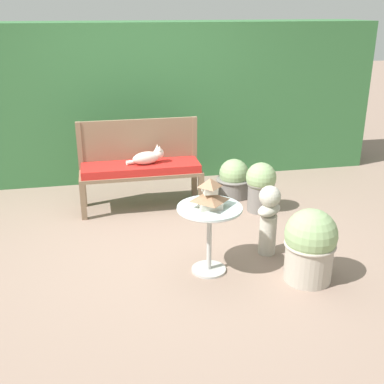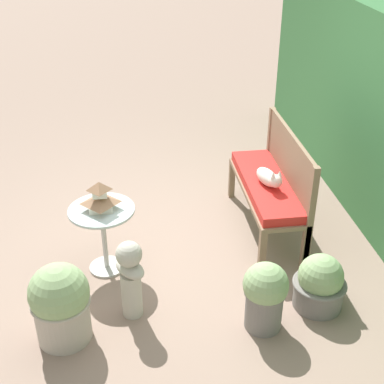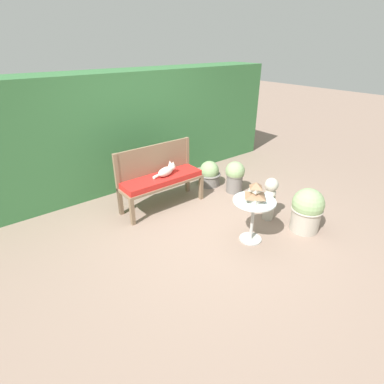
{
  "view_description": "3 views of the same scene",
  "coord_description": "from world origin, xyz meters",
  "px_view_note": "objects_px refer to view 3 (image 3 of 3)",
  "views": [
    {
      "loc": [
        -0.62,
        -4.29,
        2.24
      ],
      "look_at": [
        0.26,
        0.02,
        0.52
      ],
      "focal_mm": 45.0,
      "sensor_mm": 36.0,
      "label": 1
    },
    {
      "loc": [
        4.19,
        -0.37,
        3.0
      ],
      "look_at": [
        0.15,
        0.18,
        0.65
      ],
      "focal_mm": 50.0,
      "sensor_mm": 36.0,
      "label": 2
    },
    {
      "loc": [
        -2.49,
        -2.81,
        2.49
      ],
      "look_at": [
        -0.05,
        0.29,
        0.5
      ],
      "focal_mm": 28.0,
      "sensor_mm": 36.0,
      "label": 3
    }
  ],
  "objects_px": {
    "patio_table": "(253,209)",
    "potted_plant_patio_mid": "(209,174)",
    "cat": "(167,171)",
    "pagoda_birdhouse": "(255,193)",
    "garden_bust": "(270,196)",
    "potted_plant_table_far": "(235,176)",
    "potted_plant_bench_right": "(307,210)",
    "garden_bench": "(162,181)"
  },
  "relations": [
    {
      "from": "cat",
      "to": "potted_plant_table_far",
      "type": "relative_size",
      "value": 0.76
    },
    {
      "from": "garden_bench",
      "to": "pagoda_birdhouse",
      "type": "bearing_deg",
      "value": -74.37
    },
    {
      "from": "pagoda_birdhouse",
      "to": "cat",
      "type": "bearing_deg",
      "value": 102.55
    },
    {
      "from": "cat",
      "to": "potted_plant_bench_right",
      "type": "relative_size",
      "value": 0.68
    },
    {
      "from": "cat",
      "to": "potted_plant_bench_right",
      "type": "distance_m",
      "value": 2.21
    },
    {
      "from": "potted_plant_bench_right",
      "to": "potted_plant_table_far",
      "type": "bearing_deg",
      "value": 86.69
    },
    {
      "from": "garden_bust",
      "to": "potted_plant_patio_mid",
      "type": "distance_m",
      "value": 1.51
    },
    {
      "from": "garden_bench",
      "to": "pagoda_birdhouse",
      "type": "distance_m",
      "value": 1.64
    },
    {
      "from": "garden_bench",
      "to": "pagoda_birdhouse",
      "type": "xyz_separation_m",
      "value": [
        0.44,
        -1.56,
        0.28
      ]
    },
    {
      "from": "potted_plant_table_far",
      "to": "garden_bust",
      "type": "bearing_deg",
      "value": -105.21
    },
    {
      "from": "garden_bench",
      "to": "cat",
      "type": "bearing_deg",
      "value": -6.1
    },
    {
      "from": "cat",
      "to": "garden_bust",
      "type": "distance_m",
      "value": 1.67
    },
    {
      "from": "potted_plant_bench_right",
      "to": "cat",
      "type": "bearing_deg",
      "value": 121.76
    },
    {
      "from": "cat",
      "to": "pagoda_birdhouse",
      "type": "distance_m",
      "value": 1.59
    },
    {
      "from": "potted_plant_patio_mid",
      "to": "cat",
      "type": "bearing_deg",
      "value": -171.37
    },
    {
      "from": "garden_bench",
      "to": "potted_plant_bench_right",
      "type": "bearing_deg",
      "value": -56.4
    },
    {
      "from": "cat",
      "to": "patio_table",
      "type": "relative_size",
      "value": 0.71
    },
    {
      "from": "pagoda_birdhouse",
      "to": "patio_table",
      "type": "bearing_deg",
      "value": 180.0
    },
    {
      "from": "garden_bench",
      "to": "potted_plant_table_far",
      "type": "bearing_deg",
      "value": -14.72
    },
    {
      "from": "patio_table",
      "to": "potted_plant_patio_mid",
      "type": "height_order",
      "value": "patio_table"
    },
    {
      "from": "patio_table",
      "to": "pagoda_birdhouse",
      "type": "xyz_separation_m",
      "value": [
        0.0,
        0.0,
        0.25
      ]
    },
    {
      "from": "garden_bust",
      "to": "potted_plant_table_far",
      "type": "relative_size",
      "value": 1.19
    },
    {
      "from": "garden_bust",
      "to": "potted_plant_table_far",
      "type": "distance_m",
      "value": 1.04
    },
    {
      "from": "garden_bench",
      "to": "garden_bust",
      "type": "height_order",
      "value": "garden_bust"
    },
    {
      "from": "cat",
      "to": "pagoda_birdhouse",
      "type": "bearing_deg",
      "value": -92.3
    },
    {
      "from": "patio_table",
      "to": "garden_bench",
      "type": "bearing_deg",
      "value": 105.63
    },
    {
      "from": "garden_bench",
      "to": "potted_plant_table_far",
      "type": "distance_m",
      "value": 1.38
    },
    {
      "from": "potted_plant_bench_right",
      "to": "potted_plant_table_far",
      "type": "relative_size",
      "value": 1.13
    },
    {
      "from": "cat",
      "to": "garden_bust",
      "type": "xyz_separation_m",
      "value": [
        0.97,
        -1.34,
        -0.23
      ]
    },
    {
      "from": "potted_plant_bench_right",
      "to": "patio_table",
      "type": "bearing_deg",
      "value": 158.8
    },
    {
      "from": "pagoda_birdhouse",
      "to": "garden_bust",
      "type": "xyz_separation_m",
      "value": [
        0.62,
        0.21,
        -0.34
      ]
    },
    {
      "from": "patio_table",
      "to": "potted_plant_table_far",
      "type": "relative_size",
      "value": 1.08
    },
    {
      "from": "potted_plant_patio_mid",
      "to": "potted_plant_bench_right",
      "type": "relative_size",
      "value": 0.73
    },
    {
      "from": "cat",
      "to": "potted_plant_bench_right",
      "type": "height_order",
      "value": "cat"
    },
    {
      "from": "garden_bench",
      "to": "cat",
      "type": "distance_m",
      "value": 0.19
    },
    {
      "from": "patio_table",
      "to": "pagoda_birdhouse",
      "type": "distance_m",
      "value": 0.25
    },
    {
      "from": "potted_plant_patio_mid",
      "to": "potted_plant_bench_right",
      "type": "xyz_separation_m",
      "value": [
        0.08,
        -2.02,
        0.11
      ]
    },
    {
      "from": "patio_table",
      "to": "potted_plant_patio_mid",
      "type": "bearing_deg",
      "value": 67.04
    },
    {
      "from": "patio_table",
      "to": "garden_bust",
      "type": "distance_m",
      "value": 0.66
    },
    {
      "from": "cat",
      "to": "garden_bust",
      "type": "bearing_deg",
      "value": -68.98
    },
    {
      "from": "garden_bench",
      "to": "pagoda_birdhouse",
      "type": "height_order",
      "value": "pagoda_birdhouse"
    },
    {
      "from": "garden_bench",
      "to": "garden_bust",
      "type": "distance_m",
      "value": 1.72
    }
  ]
}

